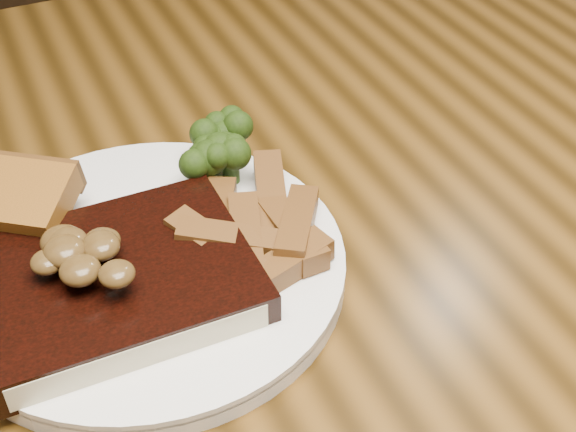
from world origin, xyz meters
name	(u,v)px	position (x,y,z in m)	size (l,w,h in m)	color
dining_table	(271,342)	(0.00, 0.00, 0.66)	(1.60, 0.90, 0.75)	#533510
chair_far	(133,124)	(0.05, 0.62, 0.47)	(0.41, 0.41, 0.85)	black
plate	(147,269)	(-0.08, 0.01, 0.76)	(0.26, 0.26, 0.01)	white
steak	(114,282)	(-0.11, -0.01, 0.77)	(0.17, 0.13, 0.02)	black
steak_bone	(141,353)	(-0.11, -0.07, 0.77)	(0.15, 0.01, 0.02)	beige
mushroom_pile	(101,246)	(-0.11, 0.00, 0.80)	(0.07, 0.07, 0.03)	#513A19
garlic_bread	(2,219)	(-0.16, 0.08, 0.77)	(0.10, 0.05, 0.02)	#96541B
potato_wedges	(253,228)	(-0.01, 0.00, 0.77)	(0.10, 0.10, 0.02)	brown
broccoli_cluster	(211,146)	(-0.01, 0.09, 0.78)	(0.07, 0.07, 0.04)	#21380C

